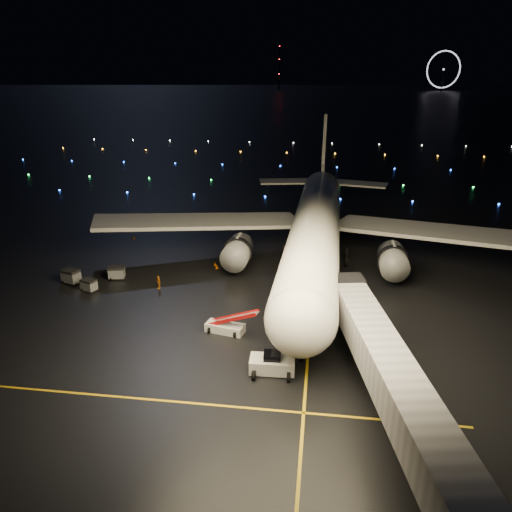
# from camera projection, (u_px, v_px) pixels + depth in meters

# --- Properties ---
(ground) EXTENTS (2000.00, 2000.00, 0.00)m
(ground) POSITION_uv_depth(u_px,v_px,m) (307.00, 113.00, 329.41)
(ground) COLOR black
(ground) RESTS_ON ground
(lane_centre) EXTENTS (0.25, 80.00, 0.02)m
(lane_centre) POSITION_uv_depth(u_px,v_px,m) (313.00, 287.00, 63.17)
(lane_centre) COLOR yellow
(lane_centre) RESTS_ON ground
(lane_cross) EXTENTS (60.00, 0.25, 0.02)m
(lane_cross) POSITION_uv_depth(u_px,v_px,m) (102.00, 395.00, 42.11)
(lane_cross) COLOR yellow
(lane_cross) RESTS_ON ground
(airliner) EXTENTS (65.81, 62.65, 18.27)m
(airliner) POSITION_uv_depth(u_px,v_px,m) (318.00, 197.00, 69.99)
(airliner) COLOR white
(airliner) RESTS_ON ground
(pushback_tug) EXTENTS (4.16, 2.30, 1.94)m
(pushback_tug) POSITION_uv_depth(u_px,v_px,m) (272.00, 362.00, 45.16)
(pushback_tug) COLOR silver
(pushback_tug) RESTS_ON ground
(belt_loader) EXTENTS (6.17, 2.90, 2.89)m
(belt_loader) POSITION_uv_depth(u_px,v_px,m) (225.00, 319.00, 51.92)
(belt_loader) COLOR silver
(belt_loader) RESTS_ON ground
(crew_c) EXTENTS (0.96, 1.05, 1.73)m
(crew_c) POSITION_uv_depth(u_px,v_px,m) (159.00, 282.00, 62.55)
(crew_c) COLOR orange
(crew_c) RESTS_ON ground
(safety_cone_0) EXTENTS (0.56, 0.56, 0.52)m
(safety_cone_0) POSITION_uv_depth(u_px,v_px,m) (217.00, 267.00, 69.13)
(safety_cone_0) COLOR #F36002
(safety_cone_0) RESTS_ON ground
(safety_cone_1) EXTENTS (0.51, 0.51, 0.48)m
(safety_cone_1) POSITION_uv_depth(u_px,v_px,m) (226.00, 266.00, 69.31)
(safety_cone_1) COLOR #F36002
(safety_cone_1) RESTS_ON ground
(safety_cone_2) EXTENTS (0.46, 0.46, 0.48)m
(safety_cone_2) POSITION_uv_depth(u_px,v_px,m) (215.00, 264.00, 70.20)
(safety_cone_2) COLOR #F36002
(safety_cone_2) RESTS_ON ground
(safety_cone_3) EXTENTS (0.56, 0.56, 0.48)m
(safety_cone_3) POSITION_uv_depth(u_px,v_px,m) (134.00, 237.00, 81.45)
(safety_cone_3) COLOR #F36002
(safety_cone_3) RESTS_ON ground
(ferris_wheel) EXTENTS (49.33, 16.80, 52.00)m
(ferris_wheel) POSITION_uv_depth(u_px,v_px,m) (443.00, 71.00, 688.86)
(ferris_wheel) COLOR black
(ferris_wheel) RESTS_ON ground
(radio_mast) EXTENTS (1.80, 1.80, 64.00)m
(radio_mast) POSITION_uv_depth(u_px,v_px,m) (279.00, 67.00, 734.59)
(radio_mast) COLOR black
(radio_mast) RESTS_ON ground
(taxiway_lights) EXTENTS (164.00, 92.00, 0.36)m
(taxiway_lights) POSITION_uv_depth(u_px,v_px,m) (282.00, 162.00, 149.16)
(taxiway_lights) COLOR black
(taxiway_lights) RESTS_ON ground
(baggage_cart_0) EXTENTS (2.27, 1.81, 1.70)m
(baggage_cart_0) POSITION_uv_depth(u_px,v_px,m) (117.00, 273.00, 65.51)
(baggage_cart_0) COLOR gray
(baggage_cart_0) RESTS_ON ground
(baggage_cart_1) EXTENTS (2.53, 2.14, 1.83)m
(baggage_cart_1) POSITION_uv_depth(u_px,v_px,m) (71.00, 276.00, 64.16)
(baggage_cart_1) COLOR gray
(baggage_cart_1) RESTS_ON ground
(baggage_cart_2) EXTENTS (2.11, 1.80, 1.51)m
(baggage_cart_2) POSITION_uv_depth(u_px,v_px,m) (89.00, 285.00, 61.94)
(baggage_cart_2) COLOR gray
(baggage_cart_2) RESTS_ON ground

